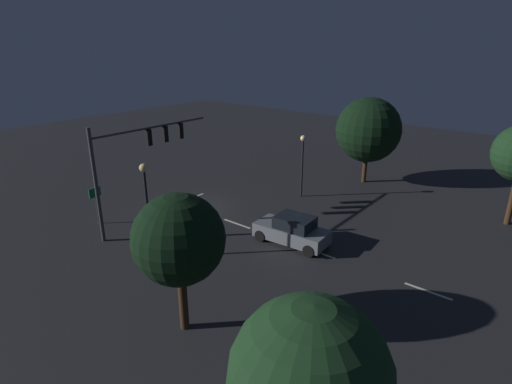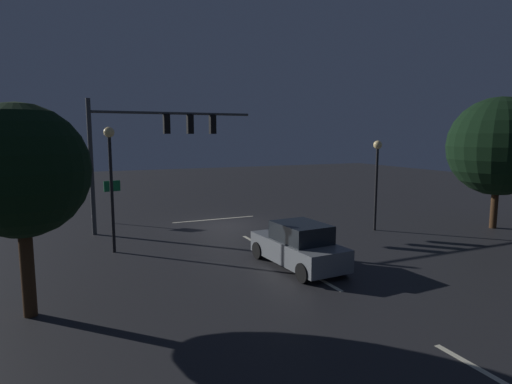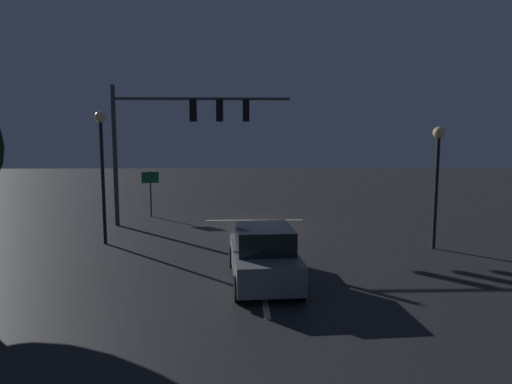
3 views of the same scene
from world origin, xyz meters
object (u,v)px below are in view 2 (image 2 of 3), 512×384
at_px(route_sign, 112,192).
at_px(tree_left_near, 499,147).
at_px(car_approaching, 299,246).
at_px(traffic_signal_assembly, 153,137).
at_px(street_lamp_right_kerb, 111,166).
at_px(street_lamp_left_kerb, 377,167).
at_px(tree_right_near, 20,171).

relative_size(route_sign, tree_left_near, 0.36).
bearing_deg(car_approaching, route_sign, -63.45).
relative_size(traffic_signal_assembly, car_approaching, 1.90).
bearing_deg(tree_left_near, car_approaching, 7.22).
height_order(street_lamp_right_kerb, tree_left_near, tree_left_near).
bearing_deg(street_lamp_right_kerb, route_sign, -95.40).
relative_size(traffic_signal_assembly, street_lamp_left_kerb, 1.81).
height_order(traffic_signal_assembly, car_approaching, traffic_signal_assembly).
height_order(street_lamp_right_kerb, tree_right_near, tree_right_near).
height_order(street_lamp_left_kerb, tree_left_near, tree_left_near).
relative_size(traffic_signal_assembly, tree_right_near, 1.46).
bearing_deg(street_lamp_left_kerb, route_sign, -30.84).
bearing_deg(tree_right_near, street_lamp_right_kerb, -115.70).
xyz_separation_m(route_sign, tree_right_near, (3.37, 12.02, 2.21)).
bearing_deg(traffic_signal_assembly, route_sign, -51.42).
bearing_deg(street_lamp_right_kerb, tree_right_near, 64.30).
xyz_separation_m(traffic_signal_assembly, tree_right_near, (5.29, 9.61, -0.84)).
bearing_deg(tree_right_near, tree_left_near, -173.53).
xyz_separation_m(street_lamp_left_kerb, route_sign, (12.35, -7.37, -1.52)).
xyz_separation_m(car_approaching, tree_left_near, (-12.92, -1.64, 3.56)).
relative_size(car_approaching, tree_right_near, 0.77).
bearing_deg(route_sign, traffic_signal_assembly, 128.58).
relative_size(tree_left_near, tree_right_near, 1.19).
distance_m(street_lamp_right_kerb, tree_right_near, 6.42).
bearing_deg(street_lamp_right_kerb, car_approaching, 141.35).
bearing_deg(car_approaching, traffic_signal_assembly, -67.32).
xyz_separation_m(tree_left_near, tree_right_near, (21.88, 2.48, -0.36)).
bearing_deg(tree_left_near, street_lamp_right_kerb, -9.80).
bearing_deg(tree_left_near, tree_right_near, 6.47).
height_order(street_lamp_left_kerb, street_lamp_right_kerb, street_lamp_right_kerb).
xyz_separation_m(route_sign, tree_left_near, (-18.51, 9.54, 2.57)).
xyz_separation_m(car_approaching, street_lamp_right_kerb, (6.17, -4.94, 2.88)).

